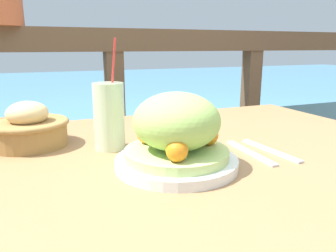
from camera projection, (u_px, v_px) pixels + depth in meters
The scene contains 8 objects.
patio_table at pixel (195, 198), 0.72m from camera, with size 1.20×0.98×0.78m.
railing_fence at pixel (115, 112), 1.38m from camera, with size 2.80×0.08×1.08m.
sea_backdrop at pixel (66, 110), 3.74m from camera, with size 12.00×4.00×0.59m.
salad_plate at pixel (177, 136), 0.64m from camera, with size 0.24×0.24×0.15m.
drink_glass at pixel (109, 116), 0.76m from camera, with size 0.07×0.07×0.25m.
bread_basket at pixel (29, 128), 0.79m from camera, with size 0.19×0.19×0.11m.
fork at pixel (250, 153), 0.74m from camera, with size 0.02×0.18×0.00m.
knife at pixel (270, 150), 0.75m from camera, with size 0.03×0.18×0.00m.
Camera 1 is at (-0.30, -0.59, 1.01)m, focal length 35.00 mm.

